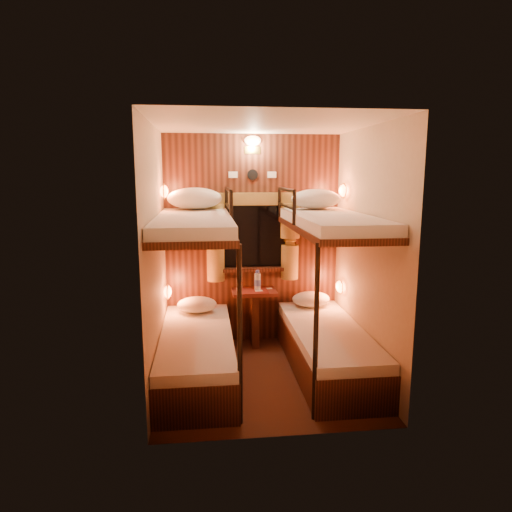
{
  "coord_description": "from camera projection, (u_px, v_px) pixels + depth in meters",
  "views": [
    {
      "loc": [
        -0.56,
        -4.16,
        1.97
      ],
      "look_at": [
        -0.06,
        0.15,
        1.18
      ],
      "focal_mm": 32.0,
      "sensor_mm": 36.0,
      "label": 1
    }
  ],
  "objects": [
    {
      "name": "sachet_b",
      "position": [
        269.0,
        288.0,
        5.28
      ],
      "size": [
        0.08,
        0.06,
        0.01
      ],
      "primitive_type": "cube",
      "rotation": [
        0.0,
        0.0,
        0.18
      ],
      "color": "silver",
      "rests_on": "table"
    },
    {
      "name": "back_panel",
      "position": [
        252.0,
        240.0,
        5.28
      ],
      "size": [
        2.0,
        0.03,
        2.4
      ],
      "primitive_type": "cube",
      "color": "black",
      "rests_on": "floor"
    },
    {
      "name": "back_fixtures",
      "position": [
        253.0,
        148.0,
        5.06
      ],
      "size": [
        0.54,
        0.09,
        0.48
      ],
      "color": "black",
      "rests_on": "back_panel"
    },
    {
      "name": "sachet_a",
      "position": [
        259.0,
        291.0,
        5.16
      ],
      "size": [
        0.09,
        0.07,
        0.01
      ],
      "primitive_type": "cube",
      "rotation": [
        0.0,
        0.0,
        0.07
      ],
      "color": "silver",
      "rests_on": "table"
    },
    {
      "name": "pillow_upper_left",
      "position": [
        195.0,
        198.0,
        4.85
      ],
      "size": [
        0.58,
        0.42,
        0.23
      ],
      "primitive_type": "ellipsoid",
      "color": "silver",
      "rests_on": "bunk_left"
    },
    {
      "name": "table",
      "position": [
        254.0,
        310.0,
        5.24
      ],
      "size": [
        0.5,
        0.34,
        0.66
      ],
      "color": "#571814",
      "rests_on": "floor"
    },
    {
      "name": "bunk_left",
      "position": [
        196.0,
        322.0,
        4.38
      ],
      "size": [
        0.72,
        1.9,
        1.82
      ],
      "color": "black",
      "rests_on": "floor"
    },
    {
      "name": "wall_front",
      "position": [
        284.0,
        283.0,
        3.24
      ],
      "size": [
        2.4,
        0.0,
        2.4
      ],
      "primitive_type": "plane",
      "rotation": [
        -1.57,
        0.0,
        0.0
      ],
      "color": "#C6B293",
      "rests_on": "floor"
    },
    {
      "name": "window",
      "position": [
        253.0,
        242.0,
        5.26
      ],
      "size": [
        1.0,
        0.12,
        0.79
      ],
      "color": "black",
      "rests_on": "back_panel"
    },
    {
      "name": "wall_right",
      "position": [
        367.0,
        254.0,
        4.38
      ],
      "size": [
        0.0,
        2.4,
        2.4
      ],
      "primitive_type": "plane",
      "rotation": [
        1.57,
        0.0,
        -1.57
      ],
      "color": "#C6B293",
      "rests_on": "floor"
    },
    {
      "name": "wall_back",
      "position": [
        252.0,
        240.0,
        5.3
      ],
      "size": [
        2.4,
        0.0,
        2.4
      ],
      "primitive_type": "plane",
      "rotation": [
        1.57,
        0.0,
        0.0
      ],
      "color": "#C6B293",
      "rests_on": "floor"
    },
    {
      "name": "curtains",
      "position": [
        253.0,
        236.0,
        5.21
      ],
      "size": [
        1.1,
        0.22,
        1.0
      ],
      "color": "brown",
      "rests_on": "back_panel"
    },
    {
      "name": "wall_left",
      "position": [
        156.0,
        259.0,
        4.16
      ],
      "size": [
        0.0,
        2.4,
        2.4
      ],
      "primitive_type": "plane",
      "rotation": [
        1.57,
        0.0,
        1.57
      ],
      "color": "#C6B293",
      "rests_on": "floor"
    },
    {
      "name": "pillow_lower_left",
      "position": [
        197.0,
        305.0,
        5.02
      ],
      "size": [
        0.43,
        0.31,
        0.17
      ],
      "primitive_type": "ellipsoid",
      "color": "silver",
      "rests_on": "bunk_left"
    },
    {
      "name": "floor",
      "position": [
        264.0,
        376.0,
        4.49
      ],
      "size": [
        2.1,
        2.1,
        0.0
      ],
      "primitive_type": "plane",
      "color": "#36190E",
      "rests_on": "ground"
    },
    {
      "name": "pillow_upper_right",
      "position": [
        316.0,
        199.0,
        4.92
      ],
      "size": [
        0.54,
        0.38,
        0.21
      ],
      "primitive_type": "ellipsoid",
      "color": "silver",
      "rests_on": "bunk_right"
    },
    {
      "name": "pillow_lower_right",
      "position": [
        311.0,
        299.0,
        5.24
      ],
      "size": [
        0.44,
        0.31,
        0.17
      ],
      "primitive_type": "ellipsoid",
      "color": "silver",
      "rests_on": "bunk_right"
    },
    {
      "name": "bottle_right",
      "position": [
        257.0,
        282.0,
        5.21
      ],
      "size": [
        0.06,
        0.06,
        0.22
      ],
      "rotation": [
        0.0,
        0.0,
        -0.3
      ],
      "color": "#99BFE5",
      "rests_on": "table"
    },
    {
      "name": "ceiling",
      "position": [
        265.0,
        124.0,
        4.06
      ],
      "size": [
        2.1,
        2.1,
        0.0
      ],
      "primitive_type": "plane",
      "rotation": [
        3.14,
        0.0,
        0.0
      ],
      "color": "silver",
      "rests_on": "wall_back"
    },
    {
      "name": "bunk_right",
      "position": [
        328.0,
        317.0,
        4.53
      ],
      "size": [
        0.72,
        1.9,
        1.82
      ],
      "color": "black",
      "rests_on": "floor"
    },
    {
      "name": "reading_lamps",
      "position": [
        256.0,
        241.0,
        4.95
      ],
      "size": [
        2.0,
        0.2,
        1.25
      ],
      "color": "#FF6126",
      "rests_on": "wall_left"
    },
    {
      "name": "bottle_left",
      "position": [
        258.0,
        282.0,
        5.18
      ],
      "size": [
        0.07,
        0.07,
        0.24
      ],
      "rotation": [
        0.0,
        0.0,
        0.37
      ],
      "color": "#99BFE5",
      "rests_on": "table"
    }
  ]
}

